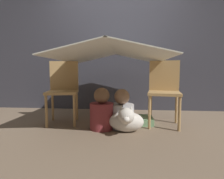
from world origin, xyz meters
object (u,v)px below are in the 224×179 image
chair_left (63,88)px  person_second (122,112)px  dog (126,120)px  person_front (102,112)px  chair_right (164,89)px

chair_left → person_second: chair_left is taller
person_second → dog: person_second is taller
person_front → person_second: (0.26, 0.08, -0.01)m
chair_left → person_front: 0.74m
chair_right → dog: 0.76m
dog → person_second: bearing=106.7°
person_front → person_second: bearing=16.6°
chair_right → dog: size_ratio=2.09×
chair_left → chair_right: bearing=-11.0°
chair_right → person_front: size_ratio=1.68×
chair_left → person_second: (0.88, -0.20, -0.30)m
person_second → dog: bearing=-73.3°
chair_left → person_second: size_ratio=1.75×
person_second → person_front: bearing=-163.4°
person_front → dog: bearing=-20.6°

